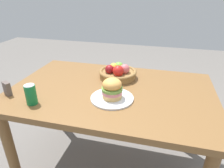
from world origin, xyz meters
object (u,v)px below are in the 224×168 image
Objects in this scene: napkin_holder at (7,89)px; soda_can at (31,94)px; plate at (112,98)px; sandwich at (112,88)px; fruit_basket at (118,72)px.

soda_can is at bearing 11.75° from napkin_holder.
napkin_holder is at bearing -170.16° from plate.
plate is 2.16× the size of soda_can.
plate is 0.07m from sandwich.
napkin_holder is (-0.68, -0.12, 0.04)m from plate.
sandwich is 1.47× the size of napkin_holder.
fruit_basket is at bearing 96.84° from plate.
sandwich is 0.46× the size of fruit_basket.
plate is at bearing 0.00° from sandwich.
soda_can is 1.40× the size of napkin_holder.
soda_can is at bearing -159.05° from sandwich.
napkin_holder is (-0.64, -0.45, -0.00)m from fruit_basket.
fruit_basket is 0.78m from napkin_holder.
plate is 0.69m from napkin_holder.
soda_can reaches higher than fruit_basket.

